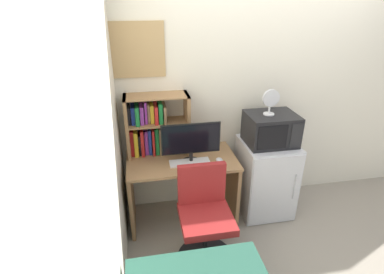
{
  "coord_description": "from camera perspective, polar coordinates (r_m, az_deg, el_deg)",
  "views": [
    {
      "loc": [
        -1.38,
        -2.94,
        2.22
      ],
      "look_at": [
        -0.9,
        -0.34,
        0.99
      ],
      "focal_mm": 28.0,
      "sensor_mm": 36.0,
      "label": 1
    }
  ],
  "objects": [
    {
      "name": "hutch_bookshelf",
      "position": [
        3.06,
        -7.75,
        2.11
      ],
      "size": [
        0.64,
        0.27,
        0.63
      ],
      "color": "#997047",
      "rests_on": "desk"
    },
    {
      "name": "mini_fridge",
      "position": [
        3.43,
        13.74,
        -7.44
      ],
      "size": [
        0.55,
        0.57,
        0.84
      ],
      "color": "silver",
      "rests_on": "ground_plane"
    },
    {
      "name": "microwave",
      "position": [
        3.17,
        14.77,
        1.5
      ],
      "size": [
        0.5,
        0.41,
        0.32
      ],
      "color": "black",
      "rests_on": "mini_fridge"
    },
    {
      "name": "desk",
      "position": [
        3.16,
        -1.9,
        -7.89
      ],
      "size": [
        1.1,
        0.62,
        0.74
      ],
      "color": "#997047",
      "rests_on": "ground_plane"
    },
    {
      "name": "keyboard",
      "position": [
        2.95,
        -0.44,
        -4.85
      ],
      "size": [
        0.4,
        0.13,
        0.02
      ],
      "primitive_type": "cube",
      "color": "silver",
      "rests_on": "desk"
    },
    {
      "name": "desk_chair",
      "position": [
        2.78,
        2.43,
        -15.81
      ],
      "size": [
        0.52,
        0.52,
        0.91
      ],
      "color": "black",
      "rests_on": "ground_plane"
    },
    {
      "name": "desk_fan",
      "position": [
        3.04,
        14.74,
        6.72
      ],
      "size": [
        0.17,
        0.11,
        0.26
      ],
      "color": "silver",
      "rests_on": "microwave"
    },
    {
      "name": "wall_left",
      "position": [
        1.64,
        -17.38,
        -10.29
      ],
      "size": [
        0.04,
        4.4,
        2.6
      ],
      "primitive_type": "cube",
      "color": "silver",
      "rests_on": "ground_plane"
    },
    {
      "name": "wall_corkboard",
      "position": [
        2.96,
        -11.73,
        15.87
      ],
      "size": [
        0.65,
        0.02,
        0.51
      ],
      "primitive_type": "cube",
      "color": "tan"
    },
    {
      "name": "wall_back",
      "position": [
        3.57,
        20.04,
        8.59
      ],
      "size": [
        6.4,
        0.04,
        2.6
      ],
      "primitive_type": "cube",
      "color": "silver",
      "rests_on": "ground_plane"
    },
    {
      "name": "monitor",
      "position": [
        2.87,
        -0.2,
        -0.71
      ],
      "size": [
        0.58,
        0.18,
        0.41
      ],
      "color": "black",
      "rests_on": "desk"
    },
    {
      "name": "computer_mouse",
      "position": [
        2.99,
        5.21,
        -4.38
      ],
      "size": [
        0.07,
        0.09,
        0.03
      ],
      "primitive_type": "ellipsoid",
      "color": "silver",
      "rests_on": "desk"
    }
  ]
}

